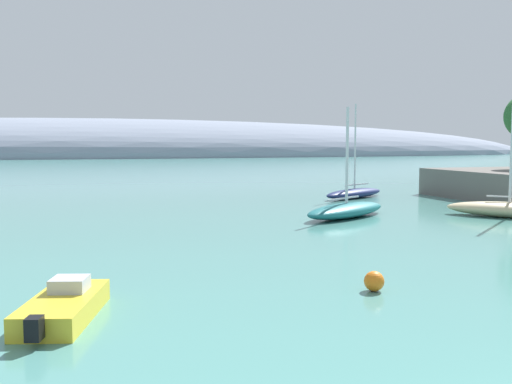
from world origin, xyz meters
name	(u,v)px	position (x,y,z in m)	size (l,w,h in m)	color
distant_ridge	(92,156)	(-7.68, 208.23, 0.00)	(375.55, 75.33, 27.59)	gray
sailboat_navy_near_shore	(354,193)	(14.48, 39.89, 0.48)	(7.94, 5.70, 8.41)	navy
sailboat_teal_mid_mooring	(346,210)	(8.03, 28.08, 0.53)	(8.22, 6.39, 7.31)	#1E6B70
sailboat_sand_outer_mooring	(509,208)	(18.48, 25.05, 0.59)	(7.32, 7.42, 9.91)	#C6B284
motorboat_yellow_alongside_breakwater	(64,306)	(-9.05, 10.69, 0.36)	(2.63, 4.61, 1.04)	yellow
mooring_buoy_orange	(374,281)	(0.79, 10.84, 0.34)	(0.68, 0.68, 0.68)	orange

